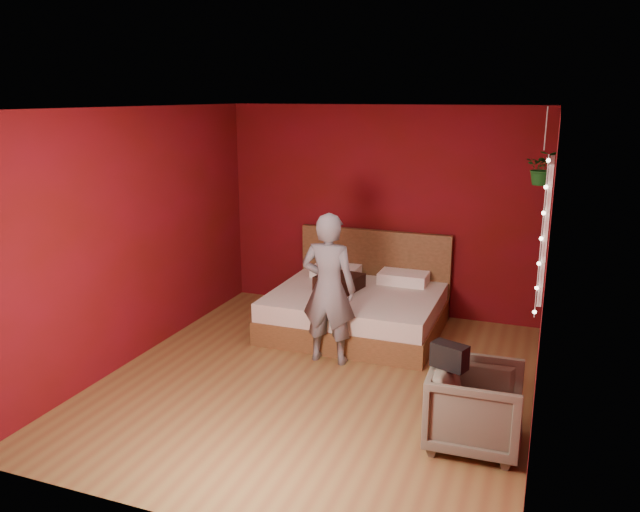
% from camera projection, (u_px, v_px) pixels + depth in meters
% --- Properties ---
extents(floor, '(4.50, 4.50, 0.00)m').
position_uv_depth(floor, '(317.00, 380.00, 6.10)').
color(floor, olive).
rests_on(floor, ground).
extents(room_walls, '(4.04, 4.54, 2.62)m').
position_uv_depth(room_walls, '(317.00, 211.00, 5.68)').
color(room_walls, maroon).
rests_on(room_walls, ground).
extents(window, '(0.05, 0.97, 1.27)m').
position_uv_depth(window, '(546.00, 227.00, 5.88)').
color(window, white).
rests_on(window, room_walls).
extents(fairy_lights, '(0.04, 0.04, 1.45)m').
position_uv_depth(fairy_lights, '(541.00, 239.00, 5.41)').
color(fairy_lights, silver).
rests_on(fairy_lights, room_walls).
extents(bed, '(1.94, 1.65, 1.06)m').
position_uv_depth(bed, '(358.00, 307.00, 7.38)').
color(bed, brown).
rests_on(bed, ground).
extents(person, '(0.58, 0.39, 1.58)m').
position_uv_depth(person, '(329.00, 289.00, 6.37)').
color(person, slate).
rests_on(person, ground).
extents(armchair, '(0.75, 0.73, 0.66)m').
position_uv_depth(armchair, '(475.00, 407.00, 4.90)').
color(armchair, '#5D5949').
rests_on(armchair, ground).
extents(handbag, '(0.31, 0.22, 0.20)m').
position_uv_depth(handbag, '(449.00, 356.00, 4.80)').
color(handbag, black).
rests_on(handbag, armchair).
extents(throw_pillow, '(0.54, 0.54, 0.17)m').
position_uv_depth(throw_pillow, '(339.00, 282.00, 7.37)').
color(throw_pillow, black).
rests_on(throw_pillow, bed).
extents(hanging_plant, '(0.32, 0.27, 0.78)m').
position_uv_depth(hanging_plant, '(542.00, 168.00, 6.27)').
color(hanging_plant, silver).
rests_on(hanging_plant, room_walls).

